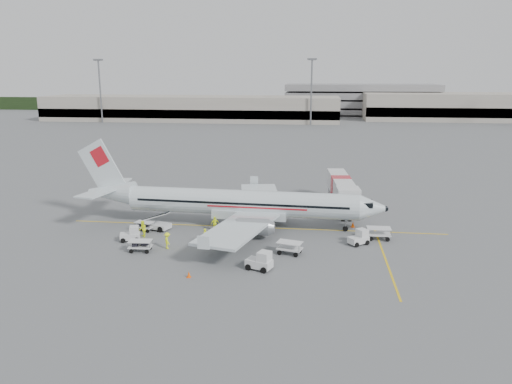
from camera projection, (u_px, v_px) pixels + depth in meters
ground at (254, 227)px, 58.53m from camera, size 360.00×360.00×0.00m
stripe_lead at (254, 227)px, 58.53m from camera, size 44.00×0.20×0.01m
stripe_cross at (385, 257)px, 49.18m from camera, size 0.20×20.00×0.01m
terminal_west at (191, 108)px, 187.60m from camera, size 110.00×22.00×9.00m
terminal_east at (484, 107)px, 189.20m from camera, size 90.00×26.00×10.00m
parking_garage at (360, 99)px, 208.43m from camera, size 62.00×24.00×14.00m
treeline at (301, 105)px, 226.75m from camera, size 300.00×3.00×6.00m
mast_west at (100, 92)px, 177.98m from camera, size 3.20×1.20×22.00m
mast_center at (311, 93)px, 169.28m from camera, size 3.20×1.20×22.00m
aircraft at (242, 186)px, 57.88m from camera, size 36.76×29.46×9.78m
jet_bridge at (341, 193)px, 66.23m from camera, size 4.48×16.64×4.31m
belt_loader at (154, 217)px, 57.60m from camera, size 5.52×3.42×2.80m
tug_fore at (358, 237)px, 52.54m from camera, size 2.39×2.20×1.61m
tug_mid at (259, 260)px, 45.87m from camera, size 2.65×2.06×1.80m
tug_aft at (130, 234)px, 53.70m from camera, size 2.34×1.75×1.61m
cart_loaded_a at (140, 246)px, 50.52m from camera, size 2.36×1.49×1.19m
cart_loaded_b at (144, 226)px, 57.12m from camera, size 2.33×1.70×1.09m
cart_empty_a at (290, 248)px, 49.82m from camera, size 2.74×2.03×1.28m
cart_empty_b at (379, 233)px, 54.21m from camera, size 2.56×1.51×1.34m
cone_nose at (353, 224)px, 58.54m from camera, size 0.44×0.44×0.71m
cone_port at (245, 189)px, 76.62m from camera, size 0.34×0.34×0.55m
cone_stbd at (189, 274)px, 44.22m from camera, size 0.36×0.36×0.59m
crew_a at (205, 236)px, 52.91m from camera, size 0.68×0.71×1.63m
crew_b at (143, 229)px, 54.88m from camera, size 1.06×1.13×1.86m
crew_c at (167, 241)px, 51.33m from camera, size 1.13×1.28×1.72m
crew_d at (215, 223)px, 57.31m from camera, size 1.02×0.79×1.62m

